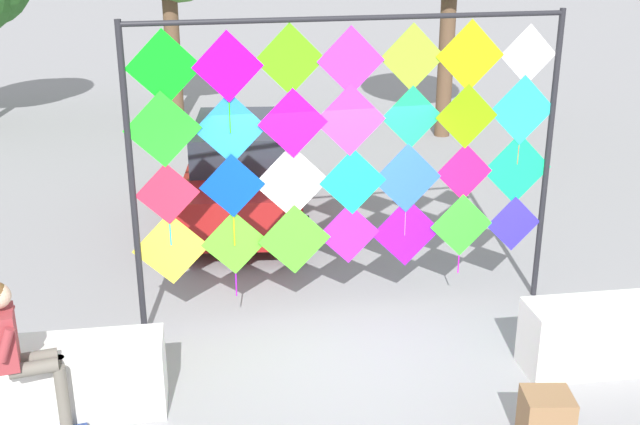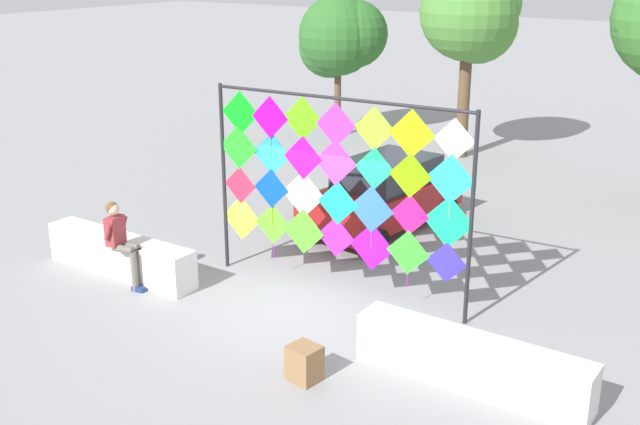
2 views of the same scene
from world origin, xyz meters
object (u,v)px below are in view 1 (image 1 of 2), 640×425
Objects in this scene: parked_car at (245,172)px; cardboard_box_large at (546,420)px; kite_display_rack at (350,145)px; seated_vendor at (21,348)px.

cardboard_box_large is at bearing -69.96° from parked_car.
kite_display_rack reaches higher than cardboard_box_large.
kite_display_rack is at bearing 30.69° from seated_vendor.
seated_vendor is 5.84m from parked_car.
seated_vendor is at bearing 170.02° from cardboard_box_large.
seated_vendor is 4.65m from cardboard_box_large.
kite_display_rack reaches higher than parked_car.
seated_vendor reaches higher than cardboard_box_large.
parked_car is at bearing 110.04° from cardboard_box_large.
seated_vendor reaches higher than parked_car.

